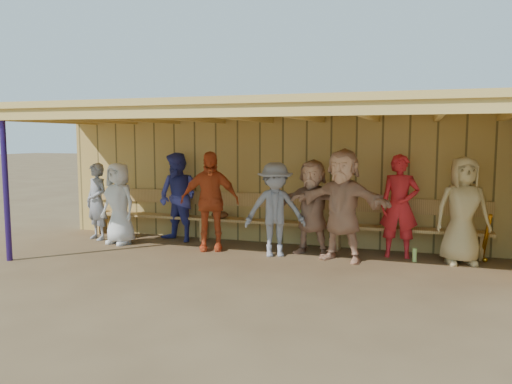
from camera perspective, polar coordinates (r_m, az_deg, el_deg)
ground at (r=8.29m, az=-0.77°, el=-7.49°), size 90.00×90.00×0.00m
player_a at (r=10.09m, az=-17.73°, el=-1.04°), size 0.63×0.53×1.48m
player_b at (r=9.55m, az=-15.40°, el=-1.27°), size 0.83×0.63×1.51m
player_c at (r=9.54m, az=-8.90°, el=-0.60°), size 0.96×0.84×1.69m
player_d at (r=8.73m, az=-5.32°, el=-1.03°), size 1.10×0.75×1.73m
player_e at (r=8.26m, az=2.20°, el=-2.02°), size 1.16×0.92×1.56m
player_f at (r=8.05m, az=9.83°, el=-1.47°), size 1.75×0.90×1.80m
player_g at (r=8.50m, az=16.08°, el=-1.56°), size 0.62×0.41×1.70m
player_h at (r=8.37m, az=22.55°, el=-1.96°), size 0.93×0.71×1.68m
player_extra at (r=8.44m, az=6.42°, el=-1.72°), size 1.53×0.64×1.61m
dugout_structure at (r=8.60m, az=3.17°, el=4.42°), size 8.80×3.20×2.50m
bench at (r=9.23m, az=1.50°, el=-2.74°), size 7.60×0.34×0.93m
dugout_equipment at (r=9.42m, az=-4.08°, el=-2.80°), size 7.52×0.62×0.80m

